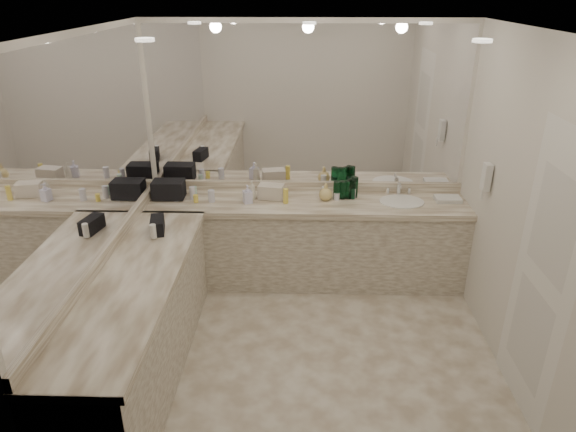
{
  "coord_description": "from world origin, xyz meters",
  "views": [
    {
      "loc": [
        -0.05,
        -3.54,
        2.86
      ],
      "look_at": [
        -0.16,
        0.4,
        1.09
      ],
      "focal_mm": 32.0,
      "sensor_mm": 36.0,
      "label": 1
    }
  ],
  "objects_px": {
    "wall_phone": "(487,177)",
    "cream_cosmetic_case": "(271,192)",
    "sink": "(402,202)",
    "hand_towel": "(448,199)",
    "soap_bottle_a": "(252,190)",
    "soap_bottle_b": "(248,194)",
    "black_toiletry_bag": "(169,190)",
    "soap_bottle_c": "(326,192)"
  },
  "relations": [
    {
      "from": "wall_phone",
      "to": "cream_cosmetic_case",
      "type": "distance_m",
      "value": 2.02
    },
    {
      "from": "sink",
      "to": "hand_towel",
      "type": "height_order",
      "value": "hand_towel"
    },
    {
      "from": "wall_phone",
      "to": "soap_bottle_a",
      "type": "bearing_deg",
      "value": 165.91
    },
    {
      "from": "wall_phone",
      "to": "cream_cosmetic_case",
      "type": "height_order",
      "value": "wall_phone"
    },
    {
      "from": "soap_bottle_a",
      "to": "cream_cosmetic_case",
      "type": "bearing_deg",
      "value": 8.57
    },
    {
      "from": "sink",
      "to": "cream_cosmetic_case",
      "type": "relative_size",
      "value": 1.79
    },
    {
      "from": "cream_cosmetic_case",
      "to": "soap_bottle_b",
      "type": "xyz_separation_m",
      "value": [
        -0.23,
        -0.12,
        0.02
      ]
    },
    {
      "from": "sink",
      "to": "soap_bottle_a",
      "type": "height_order",
      "value": "soap_bottle_a"
    },
    {
      "from": "black_toiletry_bag",
      "to": "soap_bottle_c",
      "type": "height_order",
      "value": "black_toiletry_bag"
    },
    {
      "from": "cream_cosmetic_case",
      "to": "soap_bottle_c",
      "type": "distance_m",
      "value": 0.55
    },
    {
      "from": "soap_bottle_b",
      "to": "wall_phone",
      "type": "bearing_deg",
      "value": -11.53
    },
    {
      "from": "wall_phone",
      "to": "soap_bottle_b",
      "type": "relative_size",
      "value": 1.3
    },
    {
      "from": "sink",
      "to": "black_toiletry_bag",
      "type": "xyz_separation_m",
      "value": [
        -2.33,
        0.03,
        0.09
      ]
    },
    {
      "from": "sink",
      "to": "cream_cosmetic_case",
      "type": "bearing_deg",
      "value": 177.55
    },
    {
      "from": "sink",
      "to": "hand_towel",
      "type": "bearing_deg",
      "value": 4.83
    },
    {
      "from": "wall_phone",
      "to": "soap_bottle_a",
      "type": "relative_size",
      "value": 1.22
    },
    {
      "from": "sink",
      "to": "cream_cosmetic_case",
      "type": "height_order",
      "value": "cream_cosmetic_case"
    },
    {
      "from": "soap_bottle_b",
      "to": "cream_cosmetic_case",
      "type": "bearing_deg",
      "value": 28.03
    },
    {
      "from": "cream_cosmetic_case",
      "to": "soap_bottle_a",
      "type": "distance_m",
      "value": 0.19
    },
    {
      "from": "sink",
      "to": "soap_bottle_a",
      "type": "xyz_separation_m",
      "value": [
        -1.49,
        0.03,
        0.1
      ]
    },
    {
      "from": "wall_phone",
      "to": "hand_towel",
      "type": "relative_size",
      "value": 0.96
    },
    {
      "from": "black_toiletry_bag",
      "to": "soap_bottle_a",
      "type": "bearing_deg",
      "value": -0.01
    },
    {
      "from": "sink",
      "to": "soap_bottle_c",
      "type": "distance_m",
      "value": 0.76
    },
    {
      "from": "black_toiletry_bag",
      "to": "hand_towel",
      "type": "xyz_separation_m",
      "value": [
        2.8,
        0.01,
        -0.07
      ]
    },
    {
      "from": "wall_phone",
      "to": "cream_cosmetic_case",
      "type": "xyz_separation_m",
      "value": [
        -1.91,
        0.56,
        -0.38
      ]
    },
    {
      "from": "black_toiletry_bag",
      "to": "soap_bottle_b",
      "type": "distance_m",
      "value": 0.81
    },
    {
      "from": "sink",
      "to": "soap_bottle_c",
      "type": "bearing_deg",
      "value": 177.27
    },
    {
      "from": "black_toiletry_bag",
      "to": "cream_cosmetic_case",
      "type": "distance_m",
      "value": 1.03
    },
    {
      "from": "wall_phone",
      "to": "soap_bottle_c",
      "type": "relative_size",
      "value": 1.38
    },
    {
      "from": "soap_bottle_b",
      "to": "soap_bottle_c",
      "type": "xyz_separation_m",
      "value": [
        0.77,
        0.1,
        -0.01
      ]
    },
    {
      "from": "sink",
      "to": "wall_phone",
      "type": "relative_size",
      "value": 1.83
    },
    {
      "from": "cream_cosmetic_case",
      "to": "soap_bottle_c",
      "type": "xyz_separation_m",
      "value": [
        0.55,
        -0.02,
        0.02
      ]
    },
    {
      "from": "black_toiletry_bag",
      "to": "soap_bottle_c",
      "type": "distance_m",
      "value": 1.58
    },
    {
      "from": "sink",
      "to": "soap_bottle_b",
      "type": "relative_size",
      "value": 2.38
    },
    {
      "from": "hand_towel",
      "to": "soap_bottle_c",
      "type": "xyz_separation_m",
      "value": [
        -1.22,
        -0.0,
        0.07
      ]
    },
    {
      "from": "sink",
      "to": "black_toiletry_bag",
      "type": "distance_m",
      "value": 2.34
    },
    {
      "from": "soap_bottle_b",
      "to": "soap_bottle_c",
      "type": "distance_m",
      "value": 0.78
    },
    {
      "from": "hand_towel",
      "to": "wall_phone",
      "type": "bearing_deg",
      "value": -75.23
    },
    {
      "from": "soap_bottle_b",
      "to": "soap_bottle_c",
      "type": "relative_size",
      "value": 1.07
    },
    {
      "from": "wall_phone",
      "to": "black_toiletry_bag",
      "type": "relative_size",
      "value": 0.77
    },
    {
      "from": "hand_towel",
      "to": "soap_bottle_c",
      "type": "distance_m",
      "value": 1.22
    },
    {
      "from": "hand_towel",
      "to": "soap_bottle_b",
      "type": "relative_size",
      "value": 1.35
    }
  ]
}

